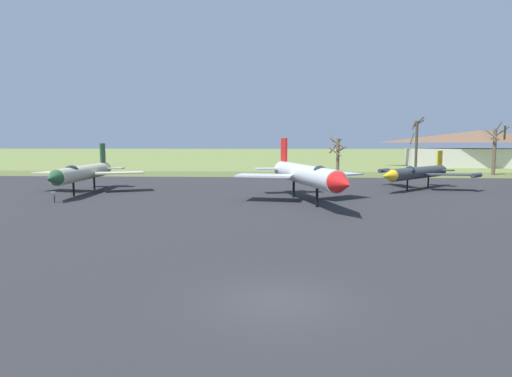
{
  "coord_description": "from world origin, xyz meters",
  "views": [
    {
      "loc": [
        0.14,
        -14.26,
        5.28
      ],
      "look_at": [
        -1.7,
        17.74,
        1.89
      ],
      "focal_mm": 31.34,
      "sensor_mm": 36.0,
      "label": 1
    }
  ],
  "objects_px": {
    "jet_fighter_front_right": "(83,173)",
    "visitor_building": "(479,149)",
    "info_placard_front_right": "(54,196)",
    "jet_fighter_front_left": "(306,175)",
    "jet_fighter_rear_left": "(417,173)"
  },
  "relations": [
    {
      "from": "jet_fighter_front_left",
      "to": "jet_fighter_rear_left",
      "type": "xyz_separation_m",
      "value": [
        12.59,
        11.21,
        -0.57
      ]
    },
    {
      "from": "jet_fighter_front_right",
      "to": "visitor_building",
      "type": "xyz_separation_m",
      "value": [
        60.93,
        52.18,
        1.6
      ]
    },
    {
      "from": "jet_fighter_front_left",
      "to": "info_placard_front_right",
      "type": "distance_m",
      "value": 21.64
    },
    {
      "from": "info_placard_front_right",
      "to": "visitor_building",
      "type": "relative_size",
      "value": 0.03
    },
    {
      "from": "jet_fighter_front_left",
      "to": "info_placard_front_right",
      "type": "relative_size",
      "value": 17.38
    },
    {
      "from": "jet_fighter_front_left",
      "to": "jet_fighter_front_right",
      "type": "bearing_deg",
      "value": 166.06
    },
    {
      "from": "jet_fighter_front_right",
      "to": "jet_fighter_rear_left",
      "type": "distance_m",
      "value": 35.12
    },
    {
      "from": "jet_fighter_front_left",
      "to": "jet_fighter_rear_left",
      "type": "bearing_deg",
      "value": 41.68
    },
    {
      "from": "visitor_building",
      "to": "jet_fighter_rear_left",
      "type": "bearing_deg",
      "value": -119.5
    },
    {
      "from": "visitor_building",
      "to": "jet_fighter_front_right",
      "type": "bearing_deg",
      "value": -139.42
    },
    {
      "from": "jet_fighter_front_right",
      "to": "jet_fighter_rear_left",
      "type": "xyz_separation_m",
      "value": [
        34.65,
        5.73,
        -0.27
      ]
    },
    {
      "from": "jet_fighter_front_left",
      "to": "visitor_building",
      "type": "bearing_deg",
      "value": 56.02
    },
    {
      "from": "jet_fighter_front_right",
      "to": "jet_fighter_rear_left",
      "type": "relative_size",
      "value": 1.28
    },
    {
      "from": "jet_fighter_rear_left",
      "to": "visitor_building",
      "type": "height_order",
      "value": "visitor_building"
    },
    {
      "from": "jet_fighter_rear_left",
      "to": "visitor_building",
      "type": "xyz_separation_m",
      "value": [
        26.28,
        46.45,
        1.87
      ]
    }
  ]
}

